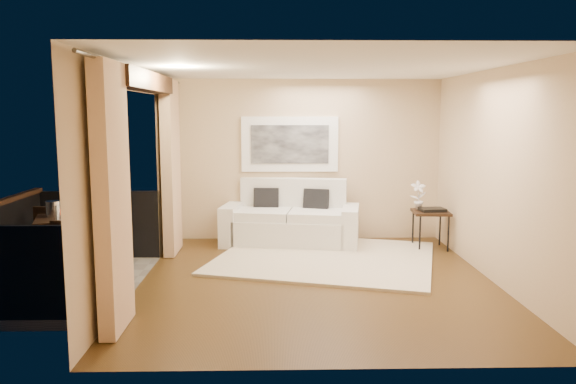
{
  "coord_description": "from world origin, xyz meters",
  "views": [
    {
      "loc": [
        -0.53,
        -6.96,
        2.14
      ],
      "look_at": [
        -0.35,
        0.76,
        1.05
      ],
      "focal_mm": 35.0,
      "sensor_mm": 36.0,
      "label": 1
    }
  ],
  "objects_px": {
    "bistro_table": "(66,223)",
    "balcony_chair_far": "(51,233)",
    "ice_bucket": "(53,209)",
    "balcony_chair_near": "(64,253)",
    "sofa": "(291,221)",
    "side_table": "(431,215)",
    "orchid": "(418,195)"
  },
  "relations": [
    {
      "from": "sofa",
      "to": "balcony_chair_near",
      "type": "bearing_deg",
      "value": -128.19
    },
    {
      "from": "orchid",
      "to": "ice_bucket",
      "type": "height_order",
      "value": "orchid"
    },
    {
      "from": "sofa",
      "to": "ice_bucket",
      "type": "height_order",
      "value": "sofa"
    },
    {
      "from": "side_table",
      "to": "orchid",
      "type": "relative_size",
      "value": 1.31
    },
    {
      "from": "side_table",
      "to": "balcony_chair_near",
      "type": "xyz_separation_m",
      "value": [
        -4.97,
        -2.14,
        -0.05
      ]
    },
    {
      "from": "balcony_chair_far",
      "to": "ice_bucket",
      "type": "bearing_deg",
      "value": 130.1
    },
    {
      "from": "bistro_table",
      "to": "ice_bucket",
      "type": "xyz_separation_m",
      "value": [
        -0.16,
        0.05,
        0.18
      ]
    },
    {
      "from": "sofa",
      "to": "ice_bucket",
      "type": "bearing_deg",
      "value": -138.37
    },
    {
      "from": "sofa",
      "to": "side_table",
      "type": "distance_m",
      "value": 2.24
    },
    {
      "from": "balcony_chair_near",
      "to": "sofa",
      "type": "bearing_deg",
      "value": 48.84
    },
    {
      "from": "sofa",
      "to": "balcony_chair_far",
      "type": "xyz_separation_m",
      "value": [
        -3.34,
        -1.43,
        0.13
      ]
    },
    {
      "from": "balcony_chair_far",
      "to": "side_table",
      "type": "bearing_deg",
      "value": -155.14
    },
    {
      "from": "side_table",
      "to": "bistro_table",
      "type": "bearing_deg",
      "value": -162.58
    },
    {
      "from": "sofa",
      "to": "orchid",
      "type": "distance_m",
      "value": 2.1
    },
    {
      "from": "side_table",
      "to": "balcony_chair_far",
      "type": "height_order",
      "value": "balcony_chair_far"
    },
    {
      "from": "bistro_table",
      "to": "balcony_chair_far",
      "type": "bearing_deg",
      "value": 126.2
    },
    {
      "from": "balcony_chair_far",
      "to": "balcony_chair_near",
      "type": "relative_size",
      "value": 1.02
    },
    {
      "from": "balcony_chair_far",
      "to": "sofa",
      "type": "bearing_deg",
      "value": -142.67
    },
    {
      "from": "bistro_table",
      "to": "ice_bucket",
      "type": "bearing_deg",
      "value": 162.58
    },
    {
      "from": "balcony_chair_far",
      "to": "orchid",
      "type": "bearing_deg",
      "value": -153.11
    },
    {
      "from": "bistro_table",
      "to": "balcony_chair_far",
      "type": "height_order",
      "value": "balcony_chair_far"
    },
    {
      "from": "ice_bucket",
      "to": "balcony_chair_far",
      "type": "bearing_deg",
      "value": 115.95
    },
    {
      "from": "bistro_table",
      "to": "orchid",
      "type": "bearing_deg",
      "value": 19.69
    },
    {
      "from": "orchid",
      "to": "bistro_table",
      "type": "relative_size",
      "value": 0.52
    },
    {
      "from": "side_table",
      "to": "bistro_table",
      "type": "height_order",
      "value": "bistro_table"
    },
    {
      "from": "bistro_table",
      "to": "balcony_chair_far",
      "type": "distance_m",
      "value": 0.74
    },
    {
      "from": "side_table",
      "to": "ice_bucket",
      "type": "height_order",
      "value": "ice_bucket"
    },
    {
      "from": "bistro_table",
      "to": "balcony_chair_near",
      "type": "relative_size",
      "value": 1.01
    },
    {
      "from": "side_table",
      "to": "balcony_chair_near",
      "type": "distance_m",
      "value": 5.41
    },
    {
      "from": "bistro_table",
      "to": "side_table",
      "type": "bearing_deg",
      "value": 17.42
    },
    {
      "from": "orchid",
      "to": "balcony_chair_near",
      "type": "relative_size",
      "value": 0.53
    },
    {
      "from": "balcony_chair_far",
      "to": "balcony_chair_near",
      "type": "bearing_deg",
      "value": 131.79
    }
  ]
}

